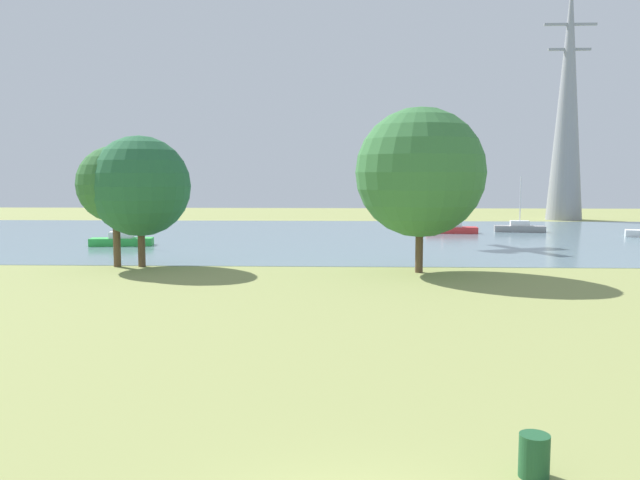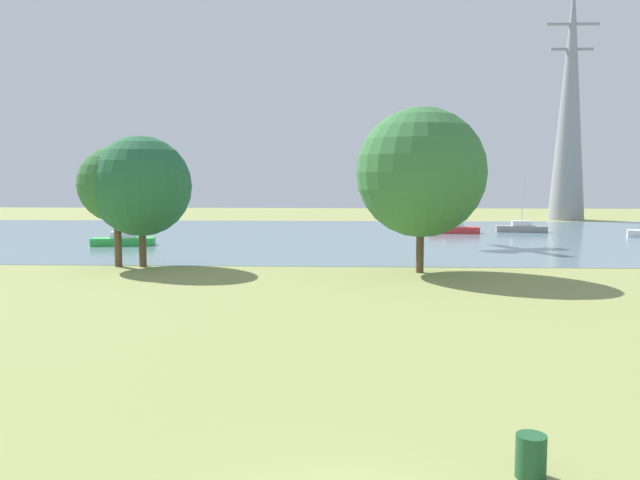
# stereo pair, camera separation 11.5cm
# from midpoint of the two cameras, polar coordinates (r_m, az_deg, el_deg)

# --- Properties ---
(ground_plane) EXTENTS (160.00, 160.00, 0.00)m
(ground_plane) POSITION_cam_midpoint_polar(r_m,az_deg,el_deg) (31.52, 2.67, -4.41)
(ground_plane) COLOR #8C9351
(litter_bin) EXTENTS (0.56, 0.56, 0.80)m
(litter_bin) POSITION_cam_midpoint_polar(r_m,az_deg,el_deg) (13.11, 18.28, -17.57)
(litter_bin) COLOR #1E512D
(litter_bin) RESTS_ON ground
(water_surface) EXTENTS (140.00, 40.00, 0.02)m
(water_surface) POSITION_cam_midpoint_polar(r_m,az_deg,el_deg) (59.29, 2.56, 0.33)
(water_surface) COLOR slate
(water_surface) RESTS_ON ground
(sailboat_gray) EXTENTS (4.97, 2.19, 5.48)m
(sailboat_gray) POSITION_cam_midpoint_polar(r_m,az_deg,el_deg) (66.71, 17.32, 1.05)
(sailboat_gray) COLOR gray
(sailboat_gray) RESTS_ON water_surface
(sailboat_red) EXTENTS (4.86, 1.71, 5.81)m
(sailboat_red) POSITION_cam_midpoint_polar(r_m,az_deg,el_deg) (63.60, 11.69, 0.98)
(sailboat_red) COLOR red
(sailboat_red) RESTS_ON water_surface
(sailboat_green) EXTENTS (4.97, 2.18, 6.19)m
(sailboat_green) POSITION_cam_midpoint_polar(r_m,az_deg,el_deg) (53.60, -16.84, 0.00)
(sailboat_green) COLOR green
(sailboat_green) RESTS_ON water_surface
(tree_east_near) EXTENTS (4.58, 4.58, 7.29)m
(tree_east_near) POSITION_cam_midpoint_polar(r_m,az_deg,el_deg) (41.04, -17.38, 4.67)
(tree_east_near) COLOR brown
(tree_east_near) RESTS_ON ground
(tree_west_far) EXTENTS (6.05, 6.05, 7.92)m
(tree_west_far) POSITION_cam_midpoint_polar(r_m,az_deg,el_deg) (40.66, -15.36, 4.58)
(tree_west_far) COLOR brown
(tree_west_far) RESTS_ON ground
(tree_east_far) EXTENTS (7.33, 7.33, 9.36)m
(tree_east_far) POSITION_cam_midpoint_polar(r_m,az_deg,el_deg) (37.20, 8.96, 5.87)
(tree_east_far) COLOR brown
(tree_east_far) RESTS_ON ground
(electricity_pylon) EXTENTS (6.40, 4.40, 29.99)m
(electricity_pylon) POSITION_cam_midpoint_polar(r_m,az_deg,el_deg) (87.73, 21.14, 11.50)
(electricity_pylon) COLOR gray
(electricity_pylon) RESTS_ON ground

